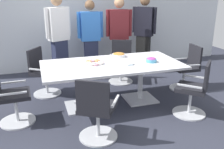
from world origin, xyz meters
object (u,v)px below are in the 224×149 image
at_px(office_chair_1, 97,113).
at_px(snack_bowl_pretzels, 119,55).
at_px(conference_table, 112,70).
at_px(office_chair_2, 194,92).
at_px(office_chair_3, 187,70).
at_px(person_standing_1, 91,37).
at_px(office_chair_5, 43,74).
at_px(person_standing_0, 59,36).
at_px(office_chair_4, 121,64).
at_px(plate_stack, 128,64).
at_px(snack_bowl_candy_mix, 151,60).
at_px(person_standing_2, 119,35).
at_px(donut_platter, 94,63).
at_px(office_chair_0, 11,99).
at_px(person_standing_3, 144,32).

xyz_separation_m(office_chair_1, snack_bowl_pretzels, (0.81, 1.44, 0.38)).
height_order(conference_table, office_chair_2, office_chair_2).
xyz_separation_m(office_chair_3, person_standing_1, (-1.65, 1.51, 0.51)).
xyz_separation_m(office_chair_3, office_chair_5, (-2.81, 0.60, 0.00)).
bearing_deg(person_standing_0, office_chair_4, 130.54).
relative_size(office_chair_1, snack_bowl_pretzels, 3.53).
bearing_deg(office_chair_1, plate_stack, 80.03).
xyz_separation_m(office_chair_4, snack_bowl_candy_mix, (0.15, -1.16, 0.39)).
xyz_separation_m(person_standing_2, donut_platter, (-0.97, -1.51, -0.17)).
distance_m(office_chair_3, person_standing_1, 2.30).
xyz_separation_m(office_chair_1, plate_stack, (0.79, 0.91, 0.36)).
bearing_deg(plate_stack, office_chair_0, -177.45).
relative_size(conference_table, snack_bowl_candy_mix, 12.65).
bearing_deg(office_chair_1, conference_table, 93.45).
bearing_deg(office_chair_4, snack_bowl_pretzels, 90.53).
xyz_separation_m(office_chair_0, snack_bowl_pretzels, (1.93, 0.62, 0.38)).
bearing_deg(office_chair_4, snack_bowl_candy_mix, 121.17).
relative_size(office_chair_3, snack_bowl_pretzels, 3.53).
distance_m(office_chair_2, donut_platter, 1.73).
relative_size(office_chair_2, office_chair_4, 1.00).
bearing_deg(office_chair_1, office_chair_3, 60.54).
distance_m(office_chair_3, plate_stack, 1.51).
bearing_deg(person_standing_1, office_chair_5, 40.70).
bearing_deg(office_chair_0, office_chair_1, 51.13).
distance_m(office_chair_5, snack_bowl_pretzels, 1.51).
xyz_separation_m(office_chair_1, person_standing_3, (1.91, 2.75, 0.56)).
bearing_deg(office_chair_4, office_chair_2, 131.45).
xyz_separation_m(office_chair_0, donut_platter, (1.37, 0.29, 0.37)).
distance_m(person_standing_1, plate_stack, 1.88).
bearing_deg(snack_bowl_candy_mix, office_chair_5, 153.08).
xyz_separation_m(conference_table, office_chair_0, (-1.67, -0.22, -0.22)).
distance_m(office_chair_2, person_standing_3, 2.60).
relative_size(office_chair_0, person_standing_1, 0.52).
bearing_deg(conference_table, person_standing_2, 67.10).
bearing_deg(office_chair_3, person_standing_2, 38.83).
bearing_deg(person_standing_0, conference_table, 89.56).
xyz_separation_m(person_standing_2, person_standing_3, (0.69, 0.12, 0.02)).
bearing_deg(office_chair_3, conference_table, 100.03).
xyz_separation_m(person_standing_0, person_standing_3, (2.08, 0.06, -0.03)).
distance_m(office_chair_4, office_chair_5, 1.70).
relative_size(office_chair_5, plate_stack, 4.76).
bearing_deg(person_standing_2, snack_bowl_pretzels, 82.98).
bearing_deg(person_standing_2, person_standing_0, 9.63).
xyz_separation_m(conference_table, plate_stack, (0.25, -0.13, 0.14)).
height_order(office_chair_4, snack_bowl_candy_mix, office_chair_4).
bearing_deg(office_chair_4, person_standing_2, -80.12).
bearing_deg(office_chair_2, snack_bowl_candy_mix, 76.24).
bearing_deg(office_chair_2, person_standing_1, 67.62).
bearing_deg(office_chair_1, office_chair_5, 138.86).
bearing_deg(office_chair_4, office_chair_0, 53.42).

